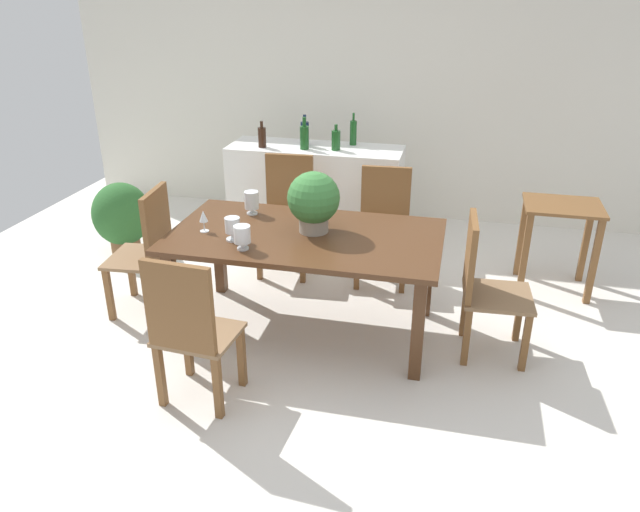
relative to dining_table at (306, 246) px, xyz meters
The scene contains 21 objects.
ground_plane 0.67m from the dining_table, 90.00° to the left, with size 7.04×7.04×0.00m, color silver.
back_wall 2.68m from the dining_table, 90.00° to the left, with size 6.40×0.10×2.60m, color silver.
dining_table is the anchor object (origin of this frame).
chair_near_left 1.10m from the dining_table, 113.12° to the right, with size 0.48×0.44×0.98m.
chair_foot_end 1.23m from the dining_table, ahead, with size 0.47×0.47×0.98m.
chair_head_end 1.23m from the dining_table, behind, with size 0.45×0.51×0.98m.
chair_far_left 1.11m from the dining_table, 112.86° to the left, with size 0.48×0.49×1.00m.
chair_far_right 1.10m from the dining_table, 67.66° to the left, with size 0.48×0.47×0.95m.
flower_centerpiece 0.33m from the dining_table, 53.15° to the left, with size 0.36×0.36×0.43m.
crystal_vase_left 0.60m from the dining_table, 149.49° to the left, with size 0.11×0.11×0.17m.
crystal_vase_center_near 0.52m from the dining_table, 133.65° to the right, with size 0.11×0.11×0.16m.
crystal_vase_right 0.53m from the dining_table, 154.02° to the right, with size 0.10×0.10×0.16m.
wine_glass 0.73m from the dining_table, behind, with size 0.06×0.06×0.15m.
kitchen_counter 1.73m from the dining_table, 101.55° to the left, with size 1.64×0.55×0.93m, color white.
wine_bottle_tall 1.80m from the dining_table, 117.84° to the left, with size 0.07×0.07×0.24m.
wine_bottle_dark 1.66m from the dining_table, 94.72° to the left, with size 0.08×0.08×0.23m.
wine_bottle_green 1.88m from the dining_table, 90.46° to the left, with size 0.06×0.06×0.30m.
wine_bottle_amber 1.82m from the dining_table, 104.81° to the left, with size 0.08×0.08×0.29m.
wine_bottle_clear 1.68m from the dining_table, 104.94° to the left, with size 0.08×0.08×0.29m.
side_table 2.14m from the dining_table, 31.33° to the left, with size 0.60×0.49×0.74m.
potted_plant_floor 2.26m from the dining_table, 154.54° to the left, with size 0.53×0.53×0.67m.
Camera 1 is at (1.00, -3.76, 2.36)m, focal length 34.09 mm.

